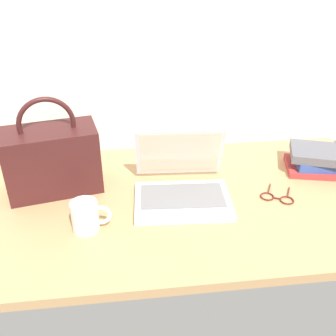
{
  "coord_description": "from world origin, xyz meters",
  "views": [
    {
      "loc": [
        -0.08,
        -1.06,
        0.77
      ],
      "look_at": [
        0.04,
        0.0,
        0.15
      ],
      "focal_mm": 41.76,
      "sensor_mm": 36.0,
      "label": 1
    }
  ],
  "objects_px": {
    "laptop": "(182,184)",
    "coffee_mug": "(86,216)",
    "book_stack": "(317,160)",
    "eyeglasses": "(277,198)",
    "handbag": "(52,159)"
  },
  "relations": [
    {
      "from": "eyeglasses",
      "to": "book_stack",
      "type": "bearing_deg",
      "value": 38.35
    },
    {
      "from": "laptop",
      "to": "handbag",
      "type": "distance_m",
      "value": 0.44
    },
    {
      "from": "handbag",
      "to": "book_stack",
      "type": "bearing_deg",
      "value": 0.73
    },
    {
      "from": "laptop",
      "to": "coffee_mug",
      "type": "xyz_separation_m",
      "value": [
        -0.3,
        -0.14,
        0.0
      ]
    },
    {
      "from": "laptop",
      "to": "handbag",
      "type": "bearing_deg",
      "value": 167.46
    },
    {
      "from": "eyeglasses",
      "to": "book_stack",
      "type": "height_order",
      "value": "book_stack"
    },
    {
      "from": "book_stack",
      "to": "coffee_mug",
      "type": "bearing_deg",
      "value": -163.12
    },
    {
      "from": "eyeglasses",
      "to": "handbag",
      "type": "xyz_separation_m",
      "value": [
        -0.73,
        0.15,
        0.11
      ]
    },
    {
      "from": "coffee_mug",
      "to": "handbag",
      "type": "bearing_deg",
      "value": 116.19
    },
    {
      "from": "laptop",
      "to": "handbag",
      "type": "xyz_separation_m",
      "value": [
        -0.42,
        0.09,
        0.07
      ]
    },
    {
      "from": "eyeglasses",
      "to": "book_stack",
      "type": "distance_m",
      "value": 0.27
    },
    {
      "from": "laptop",
      "to": "coffee_mug",
      "type": "relative_size",
      "value": 2.75
    },
    {
      "from": "coffee_mug",
      "to": "book_stack",
      "type": "relative_size",
      "value": 0.49
    },
    {
      "from": "book_stack",
      "to": "eyeglasses",
      "type": "bearing_deg",
      "value": -141.65
    },
    {
      "from": "eyeglasses",
      "to": "handbag",
      "type": "bearing_deg",
      "value": 168.17
    }
  ]
}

